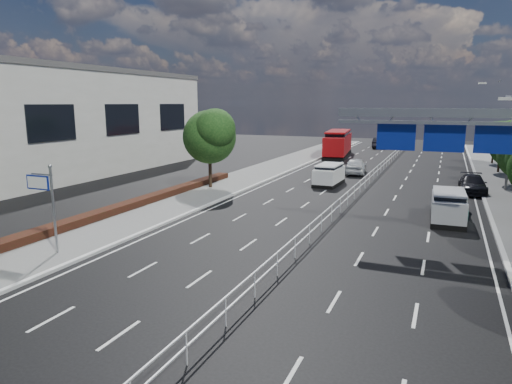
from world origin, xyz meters
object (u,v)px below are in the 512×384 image
(toilet_sign, at_px, (45,194))
(parked_car_dark, at_px, (473,184))
(near_car_silver, at_px, (356,166))
(near_car_dark, at_px, (380,143))
(parked_car_teal, at_px, (450,206))
(silver_minivan, at_px, (448,206))
(overhead_gantry, at_px, (460,133))
(white_minivan, at_px, (329,175))
(red_bus, at_px, (338,143))

(toilet_sign, relative_size, parked_car_dark, 0.90)
(near_car_silver, xyz_separation_m, near_car_dark, (-1.62, 28.82, 0.01))
(near_car_silver, bearing_deg, parked_car_teal, 114.79)
(near_car_dark, xyz_separation_m, silver_minivan, (10.36, -45.87, 0.09))
(near_car_dark, relative_size, silver_minivan, 1.10)
(overhead_gantry, xyz_separation_m, near_car_dark, (-10.60, 49.82, -4.77))
(overhead_gantry, bearing_deg, near_car_silver, 113.17)
(toilet_sign, relative_size, near_car_dark, 0.86)
(white_minivan, xyz_separation_m, silver_minivan, (9.70, -9.54, 0.01))
(white_minivan, distance_m, near_car_dark, 36.34)
(toilet_sign, height_order, silver_minivan, toilet_sign)
(overhead_gantry, bearing_deg, red_bus, 111.66)
(overhead_gantry, relative_size, parked_car_teal, 2.26)
(red_bus, distance_m, parked_car_dark, 26.58)
(toilet_sign, height_order, near_car_dark, toilet_sign)
(toilet_sign, distance_m, parked_car_teal, 23.68)
(parked_car_dark, bearing_deg, red_bus, 124.55)
(white_minivan, bearing_deg, overhead_gantry, -51.79)
(red_bus, bearing_deg, near_car_silver, -77.20)
(parked_car_teal, bearing_deg, toilet_sign, -137.49)
(white_minivan, relative_size, parked_car_dark, 0.90)
(overhead_gantry, relative_size, white_minivan, 2.36)
(near_car_silver, height_order, parked_car_dark, near_car_silver)
(red_bus, relative_size, near_car_dark, 2.33)
(white_minivan, relative_size, near_car_silver, 0.90)
(silver_minivan, bearing_deg, overhead_gantry, -88.75)
(red_bus, bearing_deg, parked_car_dark, -60.16)
(overhead_gantry, height_order, red_bus, overhead_gantry)
(near_car_dark, relative_size, parked_car_teal, 1.12)
(red_bus, relative_size, parked_car_teal, 2.61)
(red_bus, xyz_separation_m, silver_minivan, (14.00, -31.92, -0.87))
(overhead_gantry, relative_size, near_car_silver, 2.12)
(toilet_sign, xyz_separation_m, silver_minivan, (17.45, 14.00, -2.02))
(white_minivan, xyz_separation_m, red_bus, (-4.30, 22.38, 0.89))
(overhead_gantry, distance_m, near_car_silver, 23.34)
(white_minivan, bearing_deg, silver_minivan, -42.70)
(toilet_sign, xyz_separation_m, near_car_dark, (7.09, 59.87, -2.11))
(near_car_dark, bearing_deg, parked_car_teal, 102.42)
(silver_minivan, bearing_deg, parked_car_dark, 78.10)
(white_minivan, relative_size, parked_car_teal, 0.96)
(overhead_gantry, distance_m, silver_minivan, 6.13)
(toilet_sign, bearing_deg, red_bus, 85.70)
(red_bus, xyz_separation_m, parked_car_teal, (14.15, -30.25, -1.17))
(near_car_dark, xyz_separation_m, parked_car_dark, (12.16, -35.31, -0.13))
(toilet_sign, bearing_deg, white_minivan, 71.77)
(red_bus, relative_size, silver_minivan, 2.56)
(overhead_gantry, distance_m, parked_car_teal, 7.51)
(red_bus, xyz_separation_m, near_car_dark, (3.64, 13.96, -0.97))
(near_car_dark, distance_m, silver_minivan, 47.03)
(toilet_sign, xyz_separation_m, parked_car_teal, (17.61, 15.67, -2.32))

